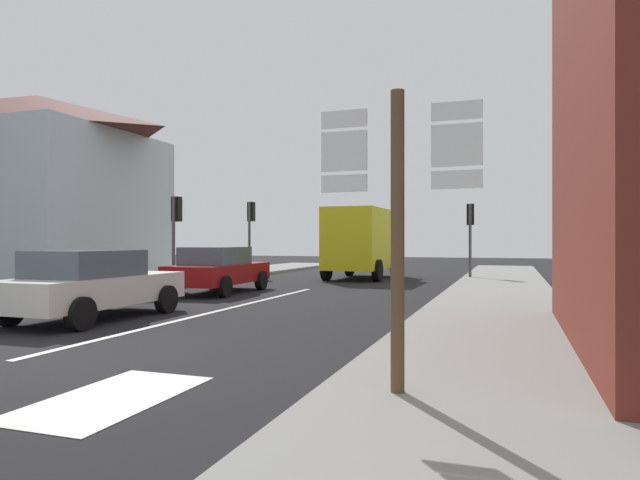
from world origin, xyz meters
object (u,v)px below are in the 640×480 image
(sedan_near, at_px, (92,284))
(sedan_far, at_px, (218,269))
(route_sign_post, at_px, (398,218))
(traffic_light_near_left, at_px, (176,220))
(traffic_light_far_left, at_px, (251,221))
(delivery_truck, at_px, (361,241))
(traffic_light_far_right, at_px, (470,224))

(sedan_near, relative_size, sedan_far, 0.99)
(route_sign_post, xyz_separation_m, traffic_light_near_left, (-10.41, 11.75, 0.51))
(sedan_near, distance_m, sedan_far, 6.19)
(sedan_near, distance_m, route_sign_post, 8.40)
(sedan_far, distance_m, traffic_light_far_left, 8.39)
(sedan_far, bearing_deg, traffic_light_far_left, 108.87)
(sedan_far, xyz_separation_m, traffic_light_far_left, (-2.65, 7.75, 1.81))
(traffic_light_near_left, relative_size, traffic_light_far_left, 0.94)
(sedan_far, relative_size, delivery_truck, 0.85)
(delivery_truck, bearing_deg, sedan_far, -108.41)
(route_sign_post, relative_size, traffic_light_far_left, 0.92)
(route_sign_post, distance_m, traffic_light_far_right, 18.81)
(route_sign_post, distance_m, traffic_light_near_left, 15.71)
(sedan_far, xyz_separation_m, delivery_truck, (2.63, 7.90, 0.89))
(traffic_light_far_left, bearing_deg, delivery_truck, 1.60)
(delivery_truck, distance_m, traffic_light_far_left, 5.36)
(delivery_truck, xyz_separation_m, traffic_light_far_right, (4.59, 0.77, 0.74))
(sedan_far, xyz_separation_m, traffic_light_near_left, (-2.65, 1.62, 1.66))
(sedan_near, relative_size, route_sign_post, 1.31)
(delivery_truck, xyz_separation_m, route_sign_post, (5.13, -18.04, 0.26))
(sedan_near, relative_size, traffic_light_near_left, 1.29)
(sedan_near, xyz_separation_m, traffic_light_far_right, (6.78, 14.84, 1.63))
(delivery_truck, distance_m, traffic_light_near_left, 8.24)
(sedan_far, height_order, traffic_light_near_left, traffic_light_near_left)
(traffic_light_near_left, distance_m, traffic_light_far_left, 6.14)
(sedan_near, xyz_separation_m, sedan_far, (-0.45, 6.18, 0.00))
(sedan_near, xyz_separation_m, traffic_light_near_left, (-3.10, 7.79, 1.66))
(delivery_truck, bearing_deg, traffic_light_far_right, 9.46)
(traffic_light_far_right, bearing_deg, traffic_light_far_left, -174.72)
(traffic_light_far_right, distance_m, traffic_light_far_left, 9.92)
(delivery_truck, distance_m, traffic_light_far_right, 4.72)
(sedan_far, distance_m, traffic_light_near_left, 3.52)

